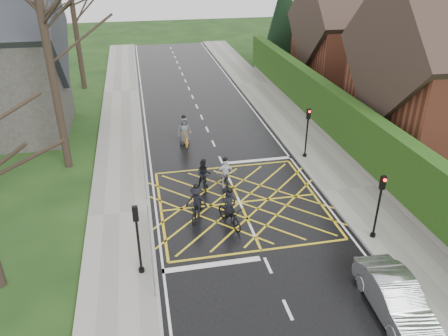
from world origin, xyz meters
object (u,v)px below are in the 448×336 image
object	(u,v)px
cyclist_back	(204,177)
cyclist_mid	(197,205)
cyclist_lead	(184,134)
car	(396,298)
cyclist_rear	(230,213)
cyclist_front	(225,177)

from	to	relation	value
cyclist_back	cyclist_mid	world-z (taller)	cyclist_mid
cyclist_mid	cyclist_lead	size ratio (longest dim) A/B	0.94
car	cyclist_rear	bearing A→B (deg)	127.58
cyclist_back	cyclist_mid	size ratio (longest dim) A/B	0.90
cyclist_back	cyclist_front	distance (m)	1.15
cyclist_lead	cyclist_front	bearing A→B (deg)	-80.86
cyclist_front	cyclist_lead	bearing A→B (deg)	104.72
cyclist_mid	car	world-z (taller)	cyclist_mid
cyclist_lead	cyclist_mid	bearing A→B (deg)	-97.18
cyclist_back	car	xyz separation A→B (m)	(5.17, -10.21, 0.03)
cyclist_rear	cyclist_mid	size ratio (longest dim) A/B	1.08
cyclist_mid	cyclist_front	world-z (taller)	cyclist_mid
cyclist_mid	cyclist_front	xyz separation A→B (m)	(1.93, 2.55, 0.00)
cyclist_lead	cyclist_rear	bearing A→B (deg)	-88.46
cyclist_rear	car	size ratio (longest dim) A/B	0.51
cyclist_lead	car	xyz separation A→B (m)	(5.49, -16.25, -0.00)
car	cyclist_back	bearing A→B (deg)	119.94
cyclist_rear	car	distance (m)	8.02
cyclist_mid	cyclist_lead	xyz separation A→B (m)	(0.48, 8.75, 0.03)
cyclist_lead	cyclist_back	bearing A→B (deg)	-91.05
cyclist_mid	car	xyz separation A→B (m)	(5.96, -7.50, 0.03)
cyclist_front	car	size ratio (longest dim) A/B	0.43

